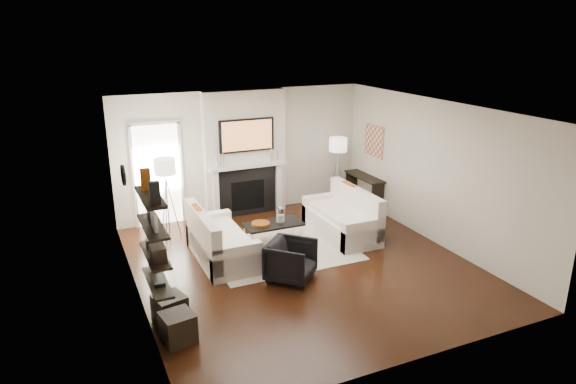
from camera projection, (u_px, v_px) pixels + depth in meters
name	position (u px, v px, depth m)	size (l,w,h in m)	color
room_envelope	(303.00, 191.00, 8.51)	(6.00, 6.00, 6.00)	black
chimney_breast	(245.00, 154.00, 11.01)	(1.80, 0.25, 2.70)	silver
fireplace_surround	(248.00, 192.00, 11.14)	(1.30, 0.02, 1.04)	black
firebox	(248.00, 195.00, 11.16)	(0.75, 0.02, 0.65)	black
mantel_pilaster_l	(216.00, 195.00, 10.83)	(0.12, 0.08, 1.10)	white
mantel_pilaster_r	(279.00, 187.00, 11.39)	(0.12, 0.08, 1.10)	white
mantel_shelf	(248.00, 166.00, 10.92)	(1.70, 0.18, 0.07)	white
tv_body	(247.00, 135.00, 10.74)	(1.20, 0.06, 0.70)	black
tv_screen	(247.00, 136.00, 10.71)	(1.10, 0.01, 0.62)	#BF723F
candlestick_l_tall	(223.00, 160.00, 10.65)	(0.04, 0.04, 0.30)	silver
candlestick_l_short	(217.00, 162.00, 10.61)	(0.04, 0.04, 0.24)	silver
candlestick_r_tall	(271.00, 155.00, 11.08)	(0.04, 0.04, 0.30)	silver
candlestick_r_short	(277.00, 156.00, 11.14)	(0.04, 0.04, 0.24)	silver
hallway_panel	(158.00, 175.00, 10.47)	(0.90, 0.02, 2.10)	white
door_trim_l	(134.00, 178.00, 10.27)	(0.06, 0.06, 2.16)	white
door_trim_r	(181.00, 173.00, 10.64)	(0.06, 0.06, 2.16)	white
door_trim_top	(154.00, 123.00, 10.12)	(1.02, 0.06, 0.06)	white
rug	(281.00, 251.00, 9.47)	(2.60, 2.00, 0.01)	beige
loveseat_left_base	(222.00, 248.00, 9.06)	(0.85, 1.80, 0.42)	white
loveseat_left_back	(202.00, 235.00, 8.84)	(0.18, 1.80, 0.80)	white
loveseat_left_arm_n	(236.00, 262.00, 8.33)	(0.85, 0.18, 0.60)	white
loveseat_left_arm_s	(209.00, 228.00, 9.74)	(0.85, 0.18, 0.60)	white
loveseat_left_cushion	(224.00, 234.00, 9.00)	(0.63, 1.44, 0.10)	white
pillow_left_orange	(197.00, 218.00, 9.04)	(0.10, 0.42, 0.42)	#9F4D13
pillow_left_charcoal	(207.00, 230.00, 8.52)	(0.10, 0.40, 0.40)	black
loveseat_right_base	(341.00, 225.00, 10.13)	(0.85, 1.80, 0.42)	white
loveseat_right_back	(356.00, 208.00, 10.17)	(0.18, 1.80, 0.80)	white
loveseat_right_arm_n	(363.00, 235.00, 9.40)	(0.85, 0.18, 0.60)	white
loveseat_right_arm_s	(322.00, 208.00, 10.81)	(0.85, 0.18, 0.60)	white
loveseat_right_cushion	(339.00, 213.00, 10.03)	(0.63, 1.44, 0.10)	white
pillow_right_orange	(349.00, 194.00, 10.36)	(0.10, 0.42, 0.42)	#9F4D13
pillow_right_charcoal	(365.00, 203.00, 9.85)	(0.10, 0.40, 0.40)	black
coffee_table	(273.00, 224.00, 9.66)	(1.10, 0.55, 0.04)	black
coffee_leg_nw	(253.00, 243.00, 9.33)	(0.02, 0.02, 0.38)	silver
coffee_leg_ne	(302.00, 234.00, 9.72)	(0.02, 0.02, 0.38)	silver
coffee_leg_sw	(244.00, 235.00, 9.72)	(0.02, 0.02, 0.38)	silver
coffee_leg_se	(292.00, 227.00, 10.11)	(0.02, 0.02, 0.38)	silver
hurricane_glass	(280.00, 215.00, 9.67)	(0.16, 0.16, 0.28)	white
hurricane_candle	(280.00, 218.00, 9.69)	(0.10, 0.10, 0.15)	white
copper_bowl	(261.00, 224.00, 9.55)	(0.34, 0.34, 0.06)	#A45C1B
armchair	(291.00, 259.00, 8.30)	(0.70, 0.66, 0.72)	black
lamp_left_post	(168.00, 209.00, 9.87)	(0.02, 0.02, 1.20)	silver
lamp_left_shade	(165.00, 166.00, 9.61)	(0.40, 0.40, 0.30)	white
lamp_left_leg_a	(174.00, 208.00, 9.91)	(0.02, 0.02, 1.25)	silver
lamp_left_leg_b	(164.00, 208.00, 9.93)	(0.02, 0.02, 1.25)	silver
lamp_left_leg_c	(166.00, 211.00, 9.76)	(0.02, 0.02, 1.25)	silver
lamp_right_post	(337.00, 181.00, 11.66)	(0.02, 0.02, 1.20)	silver
lamp_right_shade	(338.00, 145.00, 11.40)	(0.40, 0.40, 0.30)	white
lamp_right_leg_a	(341.00, 181.00, 11.70)	(0.02, 0.02, 1.25)	silver
lamp_right_leg_b	(333.00, 180.00, 11.72)	(0.02, 0.02, 1.25)	silver
lamp_right_leg_c	(337.00, 183.00, 11.56)	(0.02, 0.02, 1.25)	silver
console_top	(365.00, 177.00, 11.54)	(0.35, 1.20, 0.04)	black
console_leg_n	(377.00, 200.00, 11.18)	(0.30, 0.04, 0.71)	black
console_leg_s	(351.00, 186.00, 12.13)	(0.30, 0.04, 0.71)	black
wall_art	(374.00, 141.00, 11.29)	(0.03, 0.70, 0.70)	tan
shelf_bottom	(158.00, 282.00, 6.82)	(0.25, 1.00, 0.04)	black
shelf_lower	(155.00, 255.00, 6.70)	(0.25, 1.00, 0.04)	black
shelf_upper	(153.00, 226.00, 6.57)	(0.25, 1.00, 0.04)	black
shelf_top	(150.00, 197.00, 6.45)	(0.25, 1.00, 0.04)	black
decor_magfile_a	(155.00, 193.00, 6.09)	(0.12, 0.10, 0.28)	black
decor_magfile_b	(146.00, 179.00, 6.64)	(0.12, 0.10, 0.28)	#9F4D13
decor_frame_a	(154.00, 221.00, 6.41)	(0.04, 0.30, 0.22)	white
decor_frame_b	(150.00, 214.00, 6.70)	(0.04, 0.22, 0.18)	black
decor_wine_rack	(158.00, 254.00, 6.45)	(0.18, 0.25, 0.20)	black
decor_box_small	(152.00, 243.00, 6.86)	(0.15, 0.12, 0.12)	black
decor_books	(159.00, 282.00, 6.73)	(0.14, 0.20, 0.05)	black
decor_box_tall	(152.00, 264.00, 7.10)	(0.10, 0.10, 0.18)	white
clock_rim	(123.00, 175.00, 8.12)	(0.34, 0.34, 0.04)	black
clock_face	(125.00, 175.00, 8.13)	(0.29, 0.29, 0.01)	white
ottoman_near	(170.00, 309.00, 7.13)	(0.40, 0.40, 0.40)	black
ottoman_far	(178.00, 328.00, 6.69)	(0.40, 0.40, 0.40)	black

